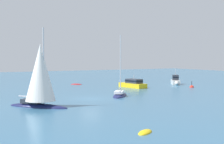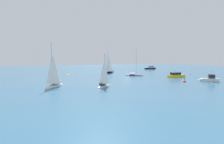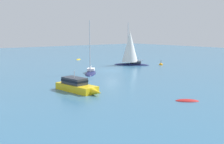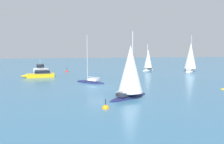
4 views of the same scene
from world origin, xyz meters
The scene contains 7 objects.
ground_plane centered at (0.00, 0.00, 0.00)m, with size 160.00×160.00×0.00m, color teal.
skiff centered at (-20.94, 6.98, 0.00)m, with size 2.24×2.33×0.35m.
tender centered at (19.44, -5.03, 0.00)m, with size 1.75×2.00×0.40m.
sailboat_1 centered at (3.88, -7.87, 3.23)m, with size 6.59×5.86×8.90m.
yacht centered at (-0.57, 4.71, 0.12)m, with size 5.65×5.01×8.86m.
motor_cruiser_1 centered at (-10.49, 13.14, 0.64)m, with size 6.89×2.69×2.27m.
mooring_buoy centered at (0.09, -12.91, 0.01)m, with size 0.80×0.80×1.40m.
Camera 3 is at (-36.28, 28.31, 6.64)m, focal length 42.83 mm.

